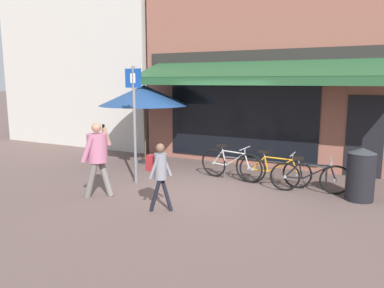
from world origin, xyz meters
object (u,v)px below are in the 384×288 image
at_px(bicycle_black, 310,177).
at_px(cafe_parasol, 144,95).
at_px(litter_bin, 361,174).
at_px(bicycle_orange, 274,170).
at_px(pedestrian_child, 159,168).
at_px(parking_sign, 134,114).
at_px(pedestrian_adult, 97,152).
at_px(bicycle_silver, 231,164).

relative_size(bicycle_black, cafe_parasol, 0.64).
bearing_deg(litter_bin, bicycle_orange, 171.08).
relative_size(bicycle_orange, pedestrian_child, 1.32).
xyz_separation_m(pedestrian_child, parking_sign, (-1.58, 1.42, 0.86)).
height_order(pedestrian_child, cafe_parasol, cafe_parasol).
xyz_separation_m(bicycle_orange, litter_bin, (1.88, -0.30, 0.19)).
height_order(bicycle_black, parking_sign, parking_sign).
distance_m(bicycle_orange, bicycle_black, 0.90).
relative_size(pedestrian_adult, pedestrian_child, 1.22).
height_order(bicycle_orange, cafe_parasol, cafe_parasol).
relative_size(pedestrian_adult, cafe_parasol, 0.60).
xyz_separation_m(pedestrian_adult, parking_sign, (0.06, 1.26, 0.73)).
xyz_separation_m(bicycle_black, litter_bin, (1.02, -0.04, 0.19)).
xyz_separation_m(bicycle_black, parking_sign, (-3.90, -1.08, 1.33)).
bearing_deg(pedestrian_child, parking_sign, 128.06).
height_order(bicycle_silver, cafe_parasol, cafe_parasol).
height_order(bicycle_silver, pedestrian_child, pedestrian_child).
relative_size(bicycle_orange, pedestrian_adult, 1.08).
bearing_deg(pedestrian_adult, bicycle_silver, 41.55).
relative_size(bicycle_silver, pedestrian_child, 1.32).
xyz_separation_m(bicycle_silver, parking_sign, (-1.93, -1.35, 1.30)).
xyz_separation_m(pedestrian_adult, litter_bin, (4.98, 2.30, -0.41)).
bearing_deg(bicycle_silver, cafe_parasol, 175.83).
bearing_deg(parking_sign, bicycle_orange, 23.70).
bearing_deg(bicycle_silver, litter_bin, 2.62).
distance_m(bicycle_black, parking_sign, 4.26).
bearing_deg(bicycle_orange, litter_bin, -9.19).
bearing_deg(pedestrian_child, cafe_parasol, 117.96).
height_order(pedestrian_adult, cafe_parasol, cafe_parasol).
xyz_separation_m(parking_sign, cafe_parasol, (-1.11, 2.04, 0.34)).
distance_m(bicycle_orange, pedestrian_child, 3.16).
bearing_deg(cafe_parasol, pedestrian_child, -52.18).
relative_size(bicycle_black, litter_bin, 1.55).
height_order(bicycle_orange, pedestrian_child, pedestrian_child).
distance_m(bicycle_silver, parking_sign, 2.69).
height_order(pedestrian_adult, litter_bin, pedestrian_adult).
relative_size(litter_bin, cafe_parasol, 0.41).
relative_size(bicycle_orange, bicycle_black, 1.01).
relative_size(pedestrian_child, cafe_parasol, 0.49).
height_order(pedestrian_adult, parking_sign, parking_sign).
bearing_deg(bicycle_black, litter_bin, -13.90).
xyz_separation_m(bicycle_silver, bicycle_orange, (1.11, -0.02, -0.02)).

